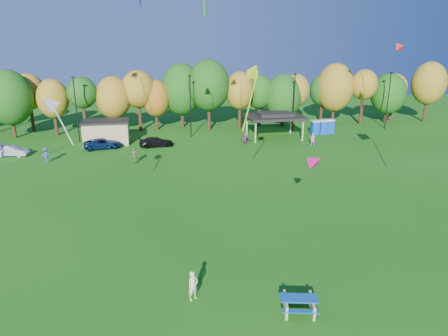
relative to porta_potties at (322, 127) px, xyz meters
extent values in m
plane|color=#19600F|center=(-22.18, -38.18, -1.10)|extent=(160.00, 160.00, 0.00)
cylinder|color=black|center=(-45.93, 6.01, 0.68)|extent=(0.50, 0.50, 3.56)
ellipsoid|color=#144C0F|center=(-45.93, 6.01, 4.84)|extent=(6.62, 6.62, 8.00)
cylinder|color=black|center=(-44.30, 10.06, 0.80)|extent=(0.50, 0.50, 3.79)
ellipsoid|color=olive|center=(-44.30, 10.06, 5.22)|extent=(4.94, 4.94, 5.58)
cylinder|color=black|center=(-40.19, 6.83, 0.57)|extent=(0.50, 0.50, 3.34)
ellipsoid|color=olive|center=(-40.19, 6.83, 4.47)|extent=(4.61, 4.61, 5.88)
cylinder|color=black|center=(-35.90, 6.66, 0.81)|extent=(0.50, 0.50, 3.82)
ellipsoid|color=#144C0F|center=(-35.90, 6.66, 5.26)|extent=(4.43, 4.43, 4.73)
cylinder|color=black|center=(-31.48, 7.31, 0.53)|extent=(0.50, 0.50, 3.25)
ellipsoid|color=olive|center=(-31.48, 7.31, 4.32)|extent=(5.33, 5.33, 6.53)
cylinder|color=black|center=(-27.63, 7.88, 0.88)|extent=(0.50, 0.50, 3.96)
ellipsoid|color=olive|center=(-27.63, 7.88, 5.51)|extent=(5.31, 5.31, 5.82)
cylinder|color=black|center=(-25.03, 8.16, 0.43)|extent=(0.50, 0.50, 3.05)
ellipsoid|color=#995914|center=(-25.03, 8.16, 3.98)|extent=(4.54, 4.54, 5.87)
cylinder|color=black|center=(-20.76, 9.34, 0.79)|extent=(0.50, 0.50, 3.77)
ellipsoid|color=#144C0F|center=(-20.76, 9.34, 5.19)|extent=(6.69, 6.69, 8.35)
cylinder|color=black|center=(-16.72, 6.35, 1.04)|extent=(0.50, 0.50, 4.28)
ellipsoid|color=#144C0F|center=(-16.72, 6.35, 6.04)|extent=(6.64, 6.64, 8.01)
cylinder|color=black|center=(-11.76, 6.03, 0.78)|extent=(0.50, 0.50, 3.76)
ellipsoid|color=olive|center=(-11.76, 6.03, 5.17)|extent=(4.49, 4.49, 6.02)
cylinder|color=black|center=(-7.89, 8.07, 0.62)|extent=(0.50, 0.50, 3.43)
ellipsoid|color=#144C0F|center=(-7.89, 8.07, 4.62)|extent=(4.77, 4.77, 5.63)
cylinder|color=black|center=(-4.07, 7.21, 0.38)|extent=(0.50, 0.50, 2.95)
ellipsoid|color=#144C0F|center=(-4.07, 7.21, 3.83)|extent=(6.14, 6.14, 7.54)
cylinder|color=black|center=(-1.79, 7.67, 0.66)|extent=(0.50, 0.50, 3.52)
ellipsoid|color=olive|center=(-1.79, 7.67, 4.77)|extent=(4.78, 4.78, 5.53)
cylinder|color=black|center=(3.88, 9.33, 0.60)|extent=(0.50, 0.50, 3.39)
ellipsoid|color=#144C0F|center=(3.88, 9.33, 4.55)|extent=(4.54, 4.54, 5.46)
cylinder|color=black|center=(5.52, 8.05, 0.76)|extent=(0.50, 0.50, 3.72)
ellipsoid|color=olive|center=(5.52, 8.05, 5.10)|extent=(6.32, 6.32, 8.24)
cylinder|color=black|center=(9.81, 6.09, 0.93)|extent=(0.50, 0.50, 4.06)
ellipsoid|color=olive|center=(9.81, 6.09, 5.67)|extent=(4.50, 4.50, 5.13)
cylinder|color=black|center=(14.89, 6.62, 0.43)|extent=(0.50, 0.50, 3.05)
ellipsoid|color=#144C0F|center=(14.89, 6.62, 3.99)|extent=(5.97, 5.97, 7.05)
cylinder|color=black|center=(16.81, 8.17, 0.68)|extent=(0.50, 0.50, 3.55)
ellipsoid|color=olive|center=(16.81, 8.17, 4.83)|extent=(4.60, 4.60, 4.99)
cylinder|color=black|center=(22.33, 6.33, 0.94)|extent=(0.50, 0.50, 4.07)
ellipsoid|color=olive|center=(22.33, 6.33, 5.68)|extent=(5.83, 5.83, 7.42)
cylinder|color=black|center=(-36.18, 1.82, 3.40)|extent=(0.16, 0.16, 9.00)
cube|color=black|center=(-36.18, 1.82, 7.90)|extent=(0.50, 0.25, 0.18)
cylinder|color=black|center=(-20.18, 1.82, 3.40)|extent=(0.16, 0.16, 9.00)
cube|color=black|center=(-20.18, 1.82, 7.90)|extent=(0.50, 0.25, 0.18)
cylinder|color=black|center=(-4.18, 1.82, 3.40)|extent=(0.16, 0.16, 9.00)
cube|color=black|center=(-4.18, 1.82, 7.90)|extent=(0.50, 0.25, 0.18)
cylinder|color=black|center=(11.82, 1.82, 3.40)|extent=(0.16, 0.16, 9.00)
cube|color=black|center=(11.82, 1.82, 7.90)|extent=(0.50, 0.25, 0.18)
cube|color=tan|center=(-32.18, -0.18, 0.40)|extent=(6.00, 4.00, 3.00)
cube|color=black|center=(-32.18, -0.18, 2.03)|extent=(6.30, 4.30, 0.25)
cylinder|color=tan|center=(-11.68, -3.68, 0.40)|extent=(0.24, 0.24, 3.00)
cylinder|color=tan|center=(-4.68, -3.68, 0.40)|extent=(0.24, 0.24, 3.00)
cylinder|color=tan|center=(-11.68, 1.32, 0.40)|extent=(0.24, 0.24, 3.00)
cylinder|color=tan|center=(-4.68, 1.32, 0.40)|extent=(0.24, 0.24, 3.00)
cube|color=black|center=(-8.18, -1.18, 2.05)|extent=(8.20, 6.20, 0.35)
cube|color=black|center=(-8.18, -1.18, 2.45)|extent=(5.00, 3.50, 0.45)
cube|color=#0D44AD|center=(-1.30, -0.15, -0.10)|extent=(1.10, 1.10, 2.00)
cube|color=silver|center=(-1.30, -0.15, 0.99)|extent=(1.15, 1.15, 0.18)
cube|color=#0D44AD|center=(0.00, -0.09, -0.10)|extent=(1.10, 1.10, 2.00)
cube|color=silver|center=(0.00, -0.09, 0.99)|extent=(1.15, 1.15, 0.18)
cube|color=#0D44AD|center=(1.30, 0.24, -0.10)|extent=(1.10, 1.10, 2.00)
cube|color=silver|center=(1.30, 0.24, 0.99)|extent=(1.15, 1.15, 0.18)
cube|color=tan|center=(-19.91, -39.98, -0.72)|extent=(0.48, 1.52, 0.76)
cube|color=tan|center=(-18.57, -40.30, -0.72)|extent=(0.48, 1.52, 0.76)
cube|color=#114E99|center=(-19.24, -40.14, -0.30)|extent=(2.04, 1.21, 0.06)
cube|color=#114E99|center=(-19.39, -40.78, -0.63)|extent=(1.91, 0.70, 0.05)
cube|color=#114E99|center=(-19.09, -39.50, -0.63)|extent=(1.91, 0.70, 0.05)
imported|color=beige|center=(-24.48, -38.10, -0.25)|extent=(0.74, 0.66, 1.69)
imported|color=#ABAAB0|center=(-43.23, -4.76, -0.43)|extent=(4.24, 2.18, 1.33)
imported|color=#0C2149|center=(-32.51, -3.04, -0.41)|extent=(5.29, 3.20, 1.37)
imported|color=black|center=(-25.47, -3.35, -0.44)|extent=(4.74, 2.38, 1.32)
imported|color=olive|center=(-28.14, -11.04, -0.17)|extent=(1.14, 0.60, 1.86)
imported|color=#5B53B7|center=(-44.22, -5.21, -0.18)|extent=(1.13, 1.08, 1.83)
imported|color=#843771|center=(-13.40, -4.52, -0.22)|extent=(1.65, 0.58, 1.76)
imported|color=#414190|center=(-38.35, -8.72, -0.19)|extent=(1.36, 1.15, 1.82)
imported|color=#CA5FC9|center=(-4.44, -6.84, -0.22)|extent=(0.75, 0.61, 1.76)
cone|color=#C40A61|center=(-15.87, -33.62, 4.98)|extent=(1.59, 1.64, 1.33)
cone|color=#D0DF17|center=(-18.16, -26.13, 10.27)|extent=(1.84, 2.06, 1.68)
cylinder|color=#D0DF17|center=(-18.76, -27.51, 8.02)|extent=(0.81, 1.69, 4.73)
cone|color=#B1B1B1|center=(-32.53, -29.85, 8.67)|extent=(1.83, 1.66, 1.48)
cylinder|color=#B1B1B1|center=(-31.72, -30.25, 7.32)|extent=(1.05, 0.59, 2.85)
cone|color=red|center=(2.95, -12.56, 12.03)|extent=(1.43, 1.68, 1.44)
camera|label=1|loc=(-26.35, -56.72, 12.19)|focal=32.00mm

